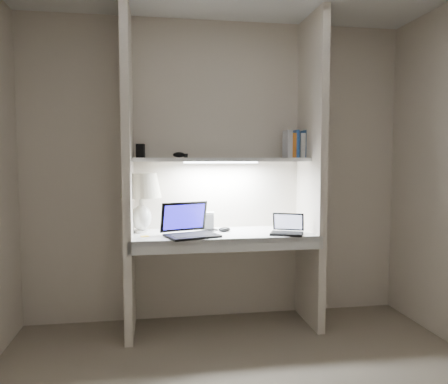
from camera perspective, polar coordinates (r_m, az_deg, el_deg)
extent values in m
cube|color=beige|center=(3.71, -0.83, 2.72)|extent=(3.20, 0.01, 2.50)
cube|color=beige|center=(3.40, -12.42, 2.47)|extent=(0.06, 0.55, 2.50)
cube|color=beige|center=(3.62, 11.33, 2.60)|extent=(0.06, 0.55, 2.50)
cube|color=white|center=(3.49, -0.16, -5.65)|extent=(1.40, 0.55, 0.04)
cube|color=silver|center=(3.24, 0.56, -6.96)|extent=(1.46, 0.03, 0.10)
cube|color=silver|center=(3.53, -0.41, 4.26)|extent=(1.40, 0.36, 0.03)
cube|color=white|center=(3.53, -0.41, 3.90)|extent=(0.60, 0.04, 0.02)
cylinder|color=white|center=(3.55, -10.74, -5.04)|extent=(0.12, 0.12, 0.02)
ellipsoid|color=white|center=(3.54, -10.76, -3.31)|extent=(0.16, 0.16, 0.20)
cylinder|color=white|center=(3.52, -10.79, -1.40)|extent=(0.03, 0.03, 0.09)
sphere|color=#FFD899|center=(3.52, -10.81, 0.00)|extent=(0.05, 0.05, 0.05)
cube|color=black|center=(3.30, -4.19, -5.71)|extent=(0.44, 0.37, 0.02)
cube|color=black|center=(3.30, -4.19, -5.55)|extent=(0.36, 0.27, 0.00)
cube|color=black|center=(3.43, -5.26, -3.23)|extent=(0.38, 0.18, 0.24)
cube|color=#271CF0|center=(3.42, -5.22, -3.24)|extent=(0.33, 0.15, 0.19)
cube|color=black|center=(3.42, 8.20, -5.41)|extent=(0.29, 0.25, 0.02)
cube|color=black|center=(3.42, 8.20, -5.25)|extent=(0.24, 0.19, 0.00)
cube|color=black|center=(3.51, 8.40, -3.85)|extent=(0.24, 0.14, 0.14)
cube|color=silver|center=(3.50, 8.39, -3.87)|extent=(0.21, 0.12, 0.12)
cube|color=silver|center=(3.60, -2.17, -3.81)|extent=(0.12, 0.09, 0.15)
ellipsoid|color=black|center=(3.52, 0.07, -4.92)|extent=(0.11, 0.08, 0.04)
torus|color=black|center=(3.58, -1.53, -4.98)|extent=(0.11, 0.11, 0.01)
cube|color=gold|center=(3.37, -10.30, -5.71)|extent=(0.08, 0.08, 0.00)
cube|color=silver|center=(3.74, 10.90, 5.97)|extent=(0.03, 0.15, 0.20)
cube|color=#255596|center=(3.73, 10.48, 6.17)|extent=(0.04, 0.15, 0.23)
cube|color=silver|center=(3.71, 9.94, 5.99)|extent=(0.04, 0.15, 0.20)
cube|color=#2552A2|center=(3.70, 9.27, 6.20)|extent=(0.03, 0.15, 0.23)
cube|color=#B85F1A|center=(3.69, 8.84, 6.01)|extent=(0.03, 0.15, 0.20)
cube|color=silver|center=(3.68, 8.28, 6.22)|extent=(0.04, 0.15, 0.23)
cube|color=black|center=(3.57, -10.86, 5.31)|extent=(0.07, 0.06, 0.11)
ellipsoid|color=black|center=(3.50, -5.90, 4.85)|extent=(0.12, 0.10, 0.04)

